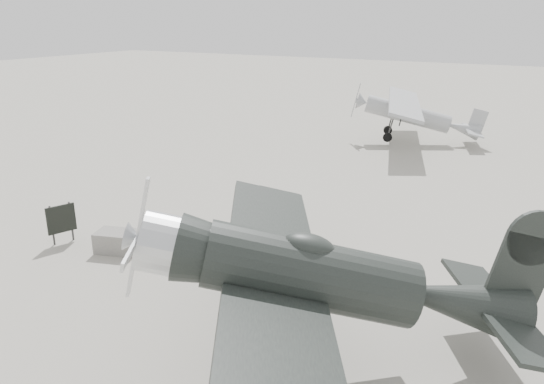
{
  "coord_description": "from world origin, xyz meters",
  "views": [
    {
      "loc": [
        8.69,
        -13.87,
        7.65
      ],
      "look_at": [
        -0.23,
        2.17,
        1.5
      ],
      "focal_mm": 35.0,
      "sensor_mm": 36.0,
      "label": 1
    }
  ],
  "objects_px": {
    "lowwing_monoplane": "(330,279)",
    "equipment_block": "(118,241)",
    "sign_board": "(61,220)",
    "highwing_monoplane": "(413,111)"
  },
  "relations": [
    {
      "from": "lowwing_monoplane",
      "to": "equipment_block",
      "type": "bearing_deg",
      "value": 135.09
    },
    {
      "from": "equipment_block",
      "to": "sign_board",
      "type": "distance_m",
      "value": 2.32
    },
    {
      "from": "lowwing_monoplane",
      "to": "sign_board",
      "type": "height_order",
      "value": "lowwing_monoplane"
    },
    {
      "from": "lowwing_monoplane",
      "to": "equipment_block",
      "type": "relative_size",
      "value": 8.48
    },
    {
      "from": "highwing_monoplane",
      "to": "sign_board",
      "type": "xyz_separation_m",
      "value": [
        -6.57,
        -21.37,
        -1.12
      ]
    },
    {
      "from": "lowwing_monoplane",
      "to": "equipment_block",
      "type": "distance_m",
      "value": 9.13
    },
    {
      "from": "lowwing_monoplane",
      "to": "highwing_monoplane",
      "type": "relative_size",
      "value": 1.08
    },
    {
      "from": "equipment_block",
      "to": "sign_board",
      "type": "bearing_deg",
      "value": -170.01
    },
    {
      "from": "equipment_block",
      "to": "lowwing_monoplane",
      "type": "bearing_deg",
      "value": -14.43
    },
    {
      "from": "sign_board",
      "to": "lowwing_monoplane",
      "type": "bearing_deg",
      "value": 11.4
    }
  ]
}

